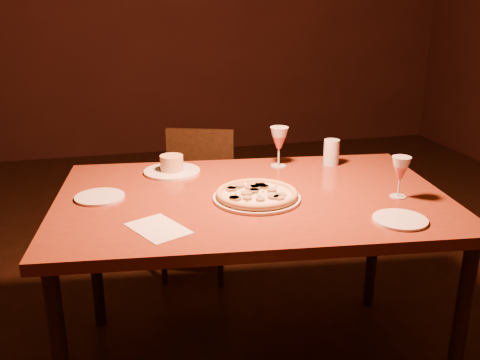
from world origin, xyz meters
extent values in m
plane|color=black|center=(0.00, 0.00, 0.00)|extent=(7.00, 7.00, 0.00)
cube|color=#331510|center=(0.00, 3.50, 1.50)|extent=(6.00, 0.04, 3.00)
cube|color=maroon|center=(-0.02, -0.09, 0.79)|extent=(1.61, 1.13, 0.04)
cylinder|color=black|center=(-0.66, 0.40, 0.38)|extent=(0.05, 0.05, 0.77)
cylinder|color=black|center=(0.63, -0.59, 0.38)|extent=(0.05, 0.05, 0.77)
cylinder|color=black|center=(0.72, 0.25, 0.38)|extent=(0.05, 0.05, 0.77)
cube|color=black|center=(-0.10, 0.83, 0.43)|extent=(0.51, 0.51, 0.04)
cube|color=black|center=(-0.04, 1.00, 0.63)|extent=(0.38, 0.16, 0.38)
cylinder|color=black|center=(-0.31, 0.73, 0.20)|extent=(0.03, 0.03, 0.41)
cylinder|color=black|center=(-0.20, 1.03, 0.20)|extent=(0.03, 0.03, 0.41)
cylinder|color=black|center=(0.00, 0.62, 0.20)|extent=(0.03, 0.03, 0.41)
cylinder|color=black|center=(0.10, 0.92, 0.20)|extent=(0.03, 0.03, 0.41)
cylinder|color=white|center=(-0.01, -0.15, 0.82)|extent=(0.33, 0.33, 0.01)
cylinder|color=beige|center=(-0.01, -0.15, 0.83)|extent=(0.30, 0.30, 0.01)
torus|color=tan|center=(-0.01, -0.15, 0.84)|extent=(0.31, 0.31, 0.02)
cylinder|color=white|center=(-0.29, 0.26, 0.82)|extent=(0.25, 0.25, 0.01)
cylinder|color=tan|center=(-0.29, 0.26, 0.86)|extent=(0.10, 0.10, 0.07)
cylinder|color=silver|center=(0.44, 0.20, 0.87)|extent=(0.07, 0.07, 0.12)
cylinder|color=white|center=(-0.60, 0.01, 0.82)|extent=(0.19, 0.19, 0.01)
cylinder|color=white|center=(0.42, -0.47, 0.82)|extent=(0.19, 0.19, 0.01)
cube|color=silver|center=(-0.40, -0.33, 0.81)|extent=(0.22, 0.26, 0.00)
camera|label=1|loc=(-0.53, -1.99, 1.55)|focal=40.00mm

